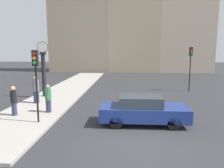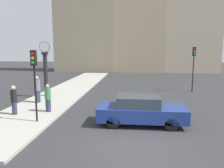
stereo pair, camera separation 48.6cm
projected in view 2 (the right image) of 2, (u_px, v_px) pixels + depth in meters
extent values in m
plane|color=#2D2D30|center=(132.00, 145.00, 8.59)|extent=(120.00, 120.00, 0.00)
cube|color=#A39E93|center=(71.00, 89.00, 20.73)|extent=(3.70, 27.47, 0.13)
cube|color=gray|center=(86.00, 19.00, 37.72)|extent=(10.06, 5.00, 17.89)
cube|color=tan|center=(139.00, 13.00, 36.64)|extent=(8.42, 5.00, 19.68)
cube|color=#B7A88E|center=(191.00, 34.00, 36.29)|extent=(8.68, 5.00, 12.78)
cube|color=navy|center=(141.00, 113.00, 10.87)|extent=(4.33, 1.76, 0.66)
cube|color=#2D3842|center=(138.00, 101.00, 10.80)|extent=(2.08, 1.59, 0.53)
cylinder|color=black|center=(167.00, 115.00, 11.53)|extent=(0.63, 0.22, 0.63)
cylinder|color=black|center=(171.00, 124.00, 10.02)|extent=(0.63, 0.22, 0.63)
cylinder|color=black|center=(116.00, 113.00, 11.81)|extent=(0.63, 0.22, 0.63)
cylinder|color=black|center=(113.00, 122.00, 10.29)|extent=(0.63, 0.22, 0.63)
cylinder|color=black|center=(36.00, 94.00, 10.81)|extent=(0.09, 0.09, 2.80)
cube|color=black|center=(34.00, 58.00, 10.54)|extent=(0.26, 0.20, 0.76)
cylinder|color=red|center=(32.00, 54.00, 10.39)|extent=(0.15, 0.04, 0.15)
cylinder|color=orange|center=(32.00, 58.00, 10.42)|extent=(0.15, 0.04, 0.15)
cylinder|color=green|center=(33.00, 62.00, 10.45)|extent=(0.15, 0.04, 0.15)
cylinder|color=black|center=(193.00, 74.00, 19.32)|extent=(0.09, 0.09, 3.19)
cube|color=black|center=(194.00, 51.00, 19.02)|extent=(0.26, 0.20, 0.76)
cylinder|color=red|center=(195.00, 49.00, 18.87)|extent=(0.15, 0.04, 0.15)
cylinder|color=orange|center=(195.00, 51.00, 18.90)|extent=(0.15, 0.04, 0.15)
cylinder|color=green|center=(194.00, 54.00, 18.93)|extent=(0.15, 0.04, 0.15)
cylinder|color=black|center=(46.00, 75.00, 16.97)|extent=(0.30, 0.30, 3.21)
cube|color=black|center=(45.00, 53.00, 16.71)|extent=(0.39, 0.39, 0.18)
cylinder|color=black|center=(45.00, 47.00, 16.64)|extent=(0.83, 0.04, 0.83)
cylinder|color=white|center=(45.00, 47.00, 16.64)|extent=(0.77, 0.06, 0.77)
cylinder|color=#2D334C|center=(48.00, 105.00, 12.73)|extent=(0.30, 0.30, 0.72)
cylinder|color=#387A47|center=(48.00, 94.00, 12.62)|extent=(0.35, 0.35, 0.67)
sphere|color=tan|center=(47.00, 86.00, 12.55)|extent=(0.22, 0.22, 0.22)
cylinder|color=#2D334C|center=(38.00, 96.00, 14.97)|extent=(0.37, 0.37, 0.81)
cylinder|color=slate|center=(37.00, 85.00, 14.85)|extent=(0.43, 0.43, 0.76)
sphere|color=tan|center=(37.00, 78.00, 14.77)|extent=(0.25, 0.25, 0.25)
cylinder|color=#2D334C|center=(14.00, 108.00, 12.17)|extent=(0.27, 0.27, 0.71)
cylinder|color=black|center=(14.00, 96.00, 12.06)|extent=(0.32, 0.32, 0.66)
sphere|color=tan|center=(13.00, 88.00, 11.99)|extent=(0.25, 0.25, 0.25)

